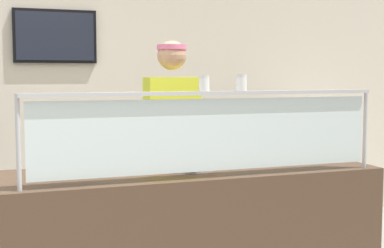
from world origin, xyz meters
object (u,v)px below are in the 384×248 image
at_px(parmesan_shaker, 204,84).
at_px(pepper_flake_shaker, 241,84).
at_px(pizza_tray, 181,164).
at_px(worker_figure, 173,146).
at_px(pizza_box_stack, 311,129).
at_px(pizza_server, 179,162).

xyz_separation_m(parmesan_shaker, pepper_flake_shaker, (0.22, 0.00, 0.00)).
xyz_separation_m(pizza_tray, worker_figure, (0.13, 0.59, 0.04)).
distance_m(parmesan_shaker, pizza_box_stack, 2.62).
bearing_deg(pepper_flake_shaker, worker_figure, 95.11).
distance_m(pizza_server, worker_figure, 0.63).
xyz_separation_m(pepper_flake_shaker, pizza_box_stack, (1.59, 1.83, -0.48)).
xyz_separation_m(pepper_flake_shaker, worker_figure, (-0.09, 0.98, -0.46)).
distance_m(pizza_tray, pizza_server, 0.04).
height_order(parmesan_shaker, pepper_flake_shaker, pepper_flake_shaker).
height_order(pizza_tray, pizza_box_stack, pizza_box_stack).
distance_m(pizza_tray, worker_figure, 0.60).
distance_m(pizza_server, pizza_box_stack, 2.34).
distance_m(pepper_flake_shaker, worker_figure, 1.08).
xyz_separation_m(parmesan_shaker, pizza_box_stack, (1.81, 1.83, -0.48)).
bearing_deg(pizza_box_stack, pizza_server, -141.47).
xyz_separation_m(pizza_tray, pizza_box_stack, (1.81, 1.44, 0.02)).
bearing_deg(pizza_box_stack, parmesan_shaker, -134.71).
relative_size(pizza_tray, pepper_flake_shaker, 5.23).
height_order(pizza_tray, pizza_server, pizza_server).
height_order(pepper_flake_shaker, worker_figure, worker_figure).
distance_m(parmesan_shaker, pepper_flake_shaker, 0.22).
xyz_separation_m(pizza_server, worker_figure, (0.16, 0.61, 0.02)).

